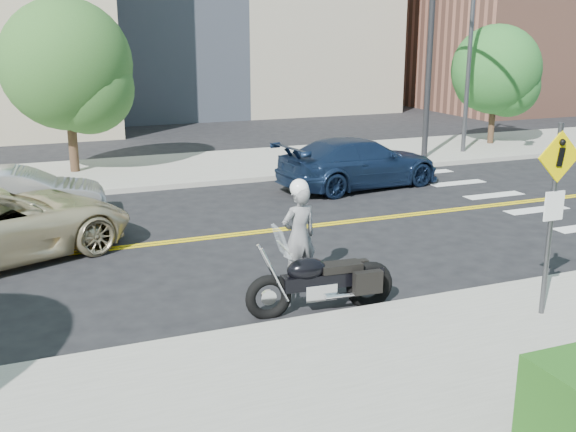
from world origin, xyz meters
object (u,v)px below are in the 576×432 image
(motorcycle, at_px, (322,268))
(parked_car_blue, at_px, (359,163))
(pedestrian_sign, at_px, (554,202))
(parked_car_silver, at_px, (20,195))
(motorcyclist, at_px, (299,233))

(motorcycle, xyz_separation_m, parked_car_blue, (4.81, 7.86, -0.02))
(motorcycle, height_order, parked_car_blue, motorcycle)
(pedestrian_sign, bearing_deg, parked_car_silver, 128.97)
(parked_car_blue, bearing_deg, pedestrian_sign, 161.62)
(pedestrian_sign, relative_size, motorcycle, 1.23)
(motorcyclist, relative_size, motorcycle, 0.80)
(motorcyclist, height_order, parked_car_silver, motorcyclist)
(pedestrian_sign, xyz_separation_m, parked_car_blue, (1.78, 9.58, -1.23))
(pedestrian_sign, distance_m, parked_car_blue, 9.82)
(pedestrian_sign, height_order, parked_car_blue, pedestrian_sign)
(parked_car_silver, bearing_deg, motorcycle, -144.49)
(parked_car_blue, bearing_deg, motorcycle, 140.69)
(parked_car_silver, distance_m, parked_car_blue, 9.28)
(motorcyclist, bearing_deg, motorcycle, 77.59)
(motorcyclist, relative_size, parked_car_silver, 0.50)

